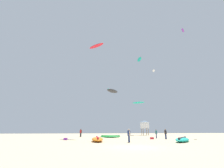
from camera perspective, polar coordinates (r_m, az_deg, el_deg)
The scene contains 17 objects.
ground_plane at distance 16.55m, azimuth 7.30°, elevation -20.35°, with size 120.00×120.00×0.00m, color #C6B28C.
person_foreground at distance 22.42m, azimuth 5.71°, elevation -16.52°, with size 0.37×0.54×1.65m.
person_midground at distance 34.19m, azimuth 14.63°, elevation -15.67°, with size 0.36×0.46×1.60m.
person_left at distance 39.53m, azimuth -10.46°, elevation -15.65°, with size 0.51×0.39×1.73m.
person_right at distance 31.57m, azimuth 17.56°, elevation -15.48°, with size 0.51×0.38×1.67m.
kite_grounded_near at distance 25.03m, azimuth 22.61°, elevation -16.86°, with size 4.45×4.95×0.66m.
kite_grounded_mid at distance 24.18m, azimuth -4.96°, elevation -17.99°, with size 1.61×5.37×0.63m.
kite_grounded_far at distance 35.28m, azimuth -0.53°, elevation -17.24°, with size 4.16×2.00×0.49m.
lifeguard_tower at distance 51.94m, azimuth 10.91°, elevation -13.18°, with size 2.30×2.30×4.15m.
cooler_box at distance 30.55m, azimuth 13.25°, elevation -17.33°, with size 0.56×0.36×0.32m, color red.
gear_bag at distance 28.43m, azimuth -15.35°, elevation -17.39°, with size 0.56×0.36×0.32m, color purple.
kite_aloft_0 at distance 54.00m, azimuth 8.86°, elevation -6.20°, with size 3.89×3.28×0.66m.
kite_aloft_1 at distance 49.77m, azimuth 22.69°, elevation 16.31°, with size 1.85×2.06×0.50m.
kite_aloft_2 at distance 56.50m, azimuth 13.80°, elevation 4.35°, with size 1.39×2.56×0.48m.
kite_aloft_3 at distance 45.00m, azimuth 0.14°, elevation -2.35°, with size 4.00×4.11×0.97m.
kite_aloft_4 at distance 63.10m, azimuth 9.18°, elevation 8.20°, with size 1.12×3.94×0.99m.
kite_aloft_5 at distance 41.05m, azimuth -5.30°, elevation 12.65°, with size 3.86×3.92×0.55m.
Camera 1 is at (-4.24, -15.93, 1.55)m, focal length 27.20 mm.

